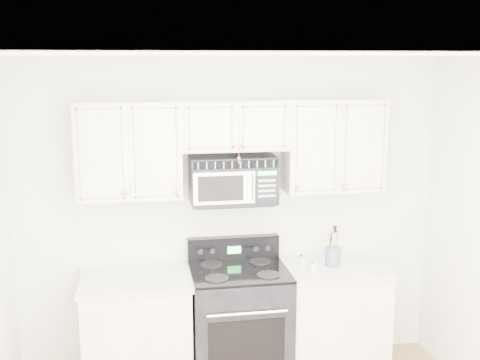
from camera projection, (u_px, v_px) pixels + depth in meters
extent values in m
cube|color=white|center=(283.00, 55.00, 3.08)|extent=(3.50, 3.50, 0.01)
cube|color=white|center=(231.00, 215.00, 5.02)|extent=(3.50, 0.01, 2.60)
cube|color=white|center=(138.00, 335.00, 4.76)|extent=(0.82, 0.63, 0.88)
cube|color=beige|center=(136.00, 280.00, 4.67)|extent=(0.86, 0.65, 0.04)
cube|color=white|center=(331.00, 320.00, 5.02)|extent=(0.82, 0.63, 0.88)
cube|color=beige|center=(333.00, 268.00, 4.93)|extent=(0.86, 0.65, 0.04)
cube|color=black|center=(329.00, 360.00, 5.14)|extent=(0.82, 0.55, 0.10)
cube|color=black|center=(239.00, 325.00, 4.87)|extent=(0.77, 0.66, 0.92)
cube|color=black|center=(247.00, 346.00, 4.55)|extent=(0.59, 0.01, 0.41)
cylinder|color=silver|center=(247.00, 314.00, 4.48)|extent=(0.61, 0.02, 0.02)
cube|color=black|center=(239.00, 271.00, 4.78)|extent=(0.77, 0.66, 0.02)
cube|color=black|center=(233.00, 248.00, 5.04)|extent=(0.77, 0.08, 0.20)
cube|color=#28F940|center=(234.00, 250.00, 5.00)|extent=(0.11, 0.00, 0.06)
cube|color=white|center=(129.00, 150.00, 4.61)|extent=(0.80, 0.33, 0.75)
cube|color=white|center=(333.00, 145.00, 4.89)|extent=(0.80, 0.33, 0.75)
cube|color=white|center=(234.00, 125.00, 4.71)|extent=(0.84, 0.33, 0.39)
sphere|color=gold|center=(127.00, 193.00, 4.48)|extent=(0.03, 0.03, 0.03)
sphere|color=gold|center=(175.00, 191.00, 4.54)|extent=(0.03, 0.03, 0.03)
sphere|color=gold|center=(298.00, 187.00, 4.70)|extent=(0.03, 0.03, 0.03)
sphere|color=gold|center=(342.00, 185.00, 4.77)|extent=(0.03, 0.03, 0.03)
sphere|color=gold|center=(234.00, 145.00, 4.55)|extent=(0.03, 0.03, 0.03)
sphere|color=gold|center=(242.00, 145.00, 4.56)|extent=(0.03, 0.03, 0.03)
cylinder|color=#B41E33|center=(239.00, 152.00, 4.57)|extent=(0.01, 0.00, 0.10)
sphere|color=gold|center=(239.00, 158.00, 4.58)|extent=(0.03, 0.03, 0.03)
cube|color=black|center=(233.00, 179.00, 4.79)|extent=(0.68, 0.34, 0.38)
cube|color=#9F9A88|center=(236.00, 165.00, 4.60)|extent=(0.66, 0.01, 0.07)
cube|color=#A1A1A1|center=(225.00, 188.00, 4.61)|extent=(0.48, 0.01, 0.25)
cube|color=black|center=(221.00, 189.00, 4.60)|extent=(0.35, 0.01, 0.20)
cube|color=black|center=(267.00, 187.00, 4.67)|extent=(0.19, 0.01, 0.25)
cube|color=#28F940|center=(267.00, 173.00, 4.64)|extent=(0.15, 0.00, 0.03)
cylinder|color=silver|center=(254.00, 188.00, 4.61)|extent=(0.02, 0.02, 0.22)
cylinder|color=#45566D|center=(333.00, 256.00, 4.91)|extent=(0.13, 0.13, 0.16)
cylinder|color=#9F8451|center=(337.00, 247.00, 4.90)|extent=(0.01, 0.01, 0.27)
cylinder|color=black|center=(330.00, 245.00, 4.92)|extent=(0.01, 0.01, 0.30)
cylinder|color=#9F8451|center=(332.00, 246.00, 4.86)|extent=(0.01, 0.01, 0.32)
cylinder|color=black|center=(337.00, 247.00, 4.90)|extent=(0.01, 0.01, 0.27)
cylinder|color=#9F8451|center=(330.00, 245.00, 4.92)|extent=(0.01, 0.01, 0.30)
cylinder|color=silver|center=(313.00, 268.00, 4.74)|extent=(0.04, 0.04, 0.09)
cylinder|color=silver|center=(314.00, 262.00, 4.73)|extent=(0.04, 0.04, 0.02)
cylinder|color=silver|center=(302.00, 261.00, 4.90)|extent=(0.04, 0.04, 0.09)
cylinder|color=silver|center=(303.00, 255.00, 4.89)|extent=(0.04, 0.04, 0.02)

